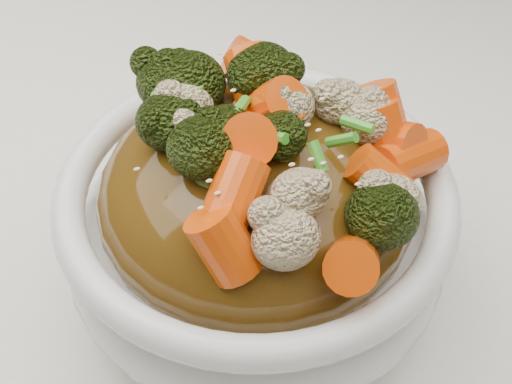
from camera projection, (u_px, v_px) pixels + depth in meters
name	position (u px, v px, depth m)	size (l,w,h in m)	color
tablecloth	(197.00, 245.00, 0.50)	(1.20, 0.80, 0.04)	white
bowl	(256.00, 231.00, 0.42)	(0.22, 0.22, 0.09)	white
sauce_base	(256.00, 196.00, 0.40)	(0.18, 0.18, 0.10)	#4E320D
carrots	(256.00, 107.00, 0.35)	(0.18, 0.18, 0.05)	#EF4E07
broccoli	(256.00, 108.00, 0.36)	(0.18, 0.18, 0.05)	black
cauliflower	(256.00, 112.00, 0.36)	(0.18, 0.18, 0.04)	beige
scallions	(256.00, 105.00, 0.35)	(0.13, 0.13, 0.02)	#3B9322
sesame_seeds	(256.00, 105.00, 0.35)	(0.16, 0.16, 0.01)	beige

